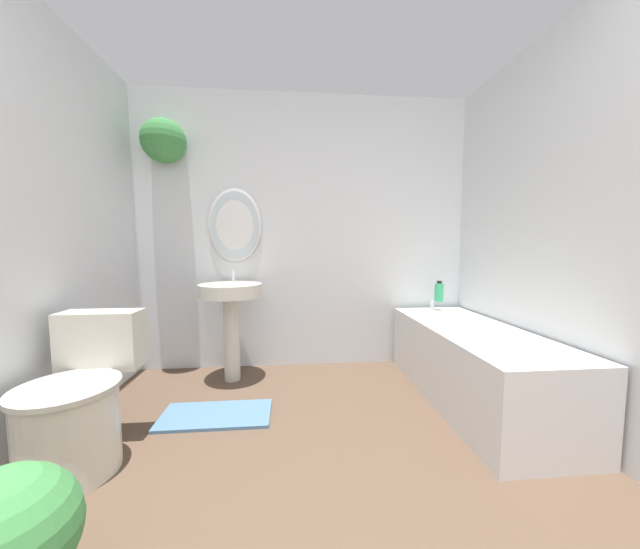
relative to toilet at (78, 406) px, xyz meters
The scene contains 7 objects.
wall_back 1.92m from the toilet, 50.54° to the left, with size 3.02×0.35×2.40m.
wall_right 2.80m from the toilet, ahead, with size 0.06×2.81×2.40m.
toilet is the anchor object (origin of this frame).
pedestal_sink 1.17m from the toilet, 60.03° to the left, with size 0.49×0.49×0.88m.
bathtub 2.34m from the toilet, 11.24° to the left, with size 0.61×1.51×0.60m.
shampoo_bottle 2.61m from the toilet, 24.87° to the left, with size 0.08×0.08×0.18m.
bath_mat 0.75m from the toilet, 35.22° to the left, with size 0.68×0.34×0.02m.
Camera 1 is at (-0.12, -0.18, 1.07)m, focal length 18.00 mm.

